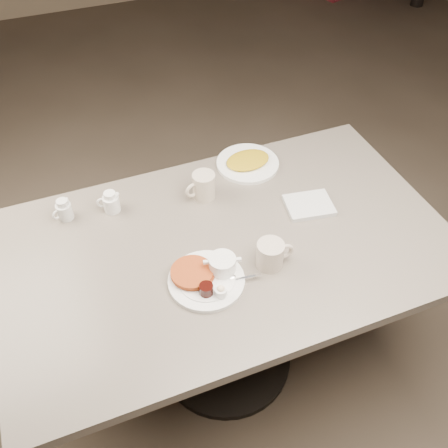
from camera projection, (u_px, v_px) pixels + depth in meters
name	position (u px, v px, depth m)	size (l,w,h in m)	color
room	(227.00, 61.00, 1.22)	(7.04, 8.04, 2.84)	#4C3F33
diner_table	(226.00, 275.00, 1.81)	(1.50, 0.90, 0.75)	slate
main_plate	(208.00, 275.00, 1.56)	(0.31, 0.29, 0.07)	white
coffee_mug_near	(271.00, 254.00, 1.59)	(0.13, 0.10, 0.09)	beige
napkin	(309.00, 205.00, 1.80)	(0.18, 0.16, 0.02)	silver
coffee_mug_far	(203.00, 186.00, 1.81)	(0.12, 0.10, 0.10)	beige
creamer_left	(64.00, 210.00, 1.74)	(0.08, 0.06, 0.08)	silver
creamer_right	(111.00, 202.00, 1.77)	(0.08, 0.07, 0.08)	white
hash_plate	(248.00, 162.00, 1.97)	(0.27, 0.27, 0.04)	white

